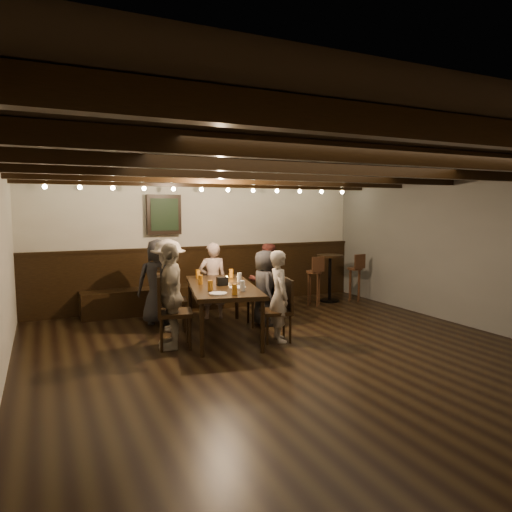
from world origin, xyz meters
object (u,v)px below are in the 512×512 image
chair_left_far (174,325)px  person_bench_centre (213,281)px  person_bench_right (267,281)px  chair_left_near (171,311)px  person_left_near (169,285)px  person_right_near (264,288)px  bar_stool_left (314,287)px  chair_right_near (263,307)px  person_bench_left (158,282)px  person_right_far (279,296)px  high_top_table (330,271)px  person_left_far (171,296)px  chair_right_far (277,322)px  dining_table (222,289)px  bar_stool_right (355,283)px

chair_left_far → person_bench_centre: person_bench_centre is taller
person_bench_centre → person_bench_right: 0.91m
chair_left_near → person_bench_right: bearing=105.5°
person_bench_right → person_left_near: 1.71m
person_right_near → bar_stool_left: size_ratio=1.26×
chair_right_near → person_bench_left: bearing=74.5°
person_left_near → person_right_far: bearing=59.0°
chair_left_far → chair_right_near: size_ratio=1.02×
high_top_table → person_left_far: bearing=-155.8°
person_left_far → chair_right_far: bearing=90.0°
dining_table → chair_right_far: 0.95m
chair_left_far → high_top_table: 4.00m
chair_left_near → person_bench_left: (-0.08, 0.48, 0.40)m
chair_left_far → person_right_far: bearing=90.0°
person_bench_right → high_top_table: person_bench_right is taller
chair_left_near → person_left_near: 0.41m
chair_right_near → chair_left_near: bearing=90.0°
person_bench_centre → chair_left_near: bearing=39.8°
person_left_far → person_right_far: 1.50m
person_left_near → high_top_table: (3.46, 0.77, -0.08)m
person_right_near → person_right_far: bearing=180.0°
chair_right_far → bar_stool_right: bearing=-43.8°
chair_left_far → person_bench_right: 2.14m
chair_left_near → person_bench_centre: (0.83, 0.43, 0.36)m
chair_left_near → person_right_far: bearing=58.5°
chair_right_near → person_right_near: (0.03, -0.01, 0.31)m
person_bench_right → bar_stool_right: size_ratio=1.33×
person_left_near → bar_stool_right: person_left_near is taller
person_bench_centre → bar_stool_left: 2.12m
chair_left_far → person_left_near: size_ratio=0.71×
person_bench_left → high_top_table: size_ratio=1.46×
chair_left_far → bar_stool_left: (3.13, 1.44, 0.05)m
chair_left_far → high_top_table: (3.63, 1.65, 0.32)m
bar_stool_left → bar_stool_right: 1.00m
chair_left_near → dining_table: bearing=58.0°
person_left_near → high_top_table: person_left_near is taller
chair_left_near → person_right_near: person_right_near is taller
dining_table → person_right_near: person_right_near is taller
high_top_table → bar_stool_right: (0.50, -0.16, -0.26)m
chair_right_far → person_left_near: size_ratio=0.63×
person_bench_left → person_right_near: bearing=164.7°
person_bench_left → person_left_far: person_left_far is taller
bar_stool_right → person_left_far: bearing=-163.4°
bar_stool_left → dining_table: bearing=-153.0°
person_bench_right → high_top_table: size_ratio=1.35×
chair_right_near → person_right_far: person_right_far is taller
chair_left_far → person_bench_right: size_ratio=0.78×
person_left_far → person_right_far: bearing=90.0°
person_right_near → person_right_far: person_right_far is taller
chair_right_far → high_top_table: (2.22, 1.96, 0.35)m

